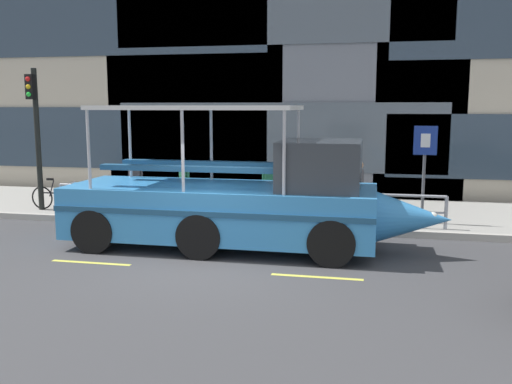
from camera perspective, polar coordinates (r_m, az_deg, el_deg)
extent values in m
plane|color=#3D3D3F|center=(12.07, -4.89, -7.04)|extent=(120.00, 120.00, 0.00)
cube|color=#99968E|center=(17.35, 0.47, -1.83)|extent=(32.00, 4.80, 0.18)
cube|color=#B2ADA3|center=(14.97, -1.44, -3.55)|extent=(32.00, 0.18, 0.18)
cube|color=#DBD64C|center=(12.37, -16.61, -6.98)|extent=(1.80, 0.12, 0.01)
cube|color=#DBD64C|center=(10.97, 6.27, -8.68)|extent=(1.80, 0.12, 0.01)
cube|color=#2D3D4C|center=(21.90, -15.08, 5.39)|extent=(12.41, 0.06, 2.31)
cube|color=#2D3D4C|center=(22.07, -15.54, 16.35)|extent=(12.41, 0.06, 2.31)
cube|color=#4C5660|center=(19.81, 2.04, 5.66)|extent=(11.82, 0.06, 2.43)
cube|color=#4C5660|center=(20.06, 2.12, 18.36)|extent=(11.82, 0.06, 2.43)
cylinder|color=#9EA0A8|center=(15.16, -1.72, 0.19)|extent=(10.83, 0.07, 0.07)
cylinder|color=#9EA0A8|center=(15.22, -1.71, -1.38)|extent=(10.83, 0.06, 0.06)
cylinder|color=#9EA0A8|center=(17.31, -19.41, -0.64)|extent=(0.09, 0.09, 0.84)
cylinder|color=#9EA0A8|center=(16.29, -12.88, -0.93)|extent=(0.09, 0.09, 0.84)
cylinder|color=#9EA0A8|center=(15.51, -5.60, -1.23)|extent=(0.09, 0.09, 0.84)
cylinder|color=#9EA0A8|center=(15.01, 2.31, -1.53)|extent=(0.09, 0.09, 0.84)
cylinder|color=#9EA0A8|center=(14.81, 10.61, -1.82)|extent=(0.09, 0.09, 0.84)
cylinder|color=#9EA0A8|center=(14.92, 18.95, -2.07)|extent=(0.09, 0.09, 0.84)
cylinder|color=black|center=(17.89, -21.53, 4.99)|extent=(0.16, 0.16, 4.22)
cube|color=black|center=(17.70, -22.18, 9.98)|extent=(0.24, 0.20, 0.72)
sphere|color=red|center=(17.62, -22.42, 10.69)|extent=(0.14, 0.14, 0.14)
sphere|color=gold|center=(17.61, -22.38, 9.98)|extent=(0.14, 0.14, 0.14)
sphere|color=green|center=(17.60, -22.34, 9.27)|extent=(0.14, 0.14, 0.14)
cylinder|color=#4C4F54|center=(15.43, 16.86, 1.63)|extent=(0.08, 0.08, 2.57)
cube|color=navy|center=(15.30, 17.04, 5.09)|extent=(0.60, 0.04, 0.76)
cube|color=white|center=(15.28, 17.04, 5.09)|extent=(0.24, 0.01, 0.36)
torus|color=black|center=(17.57, -18.29, -0.68)|extent=(0.70, 0.04, 0.70)
torus|color=black|center=(18.12, -21.13, -0.56)|extent=(0.70, 0.04, 0.70)
cylinder|color=black|center=(17.82, -19.76, -0.12)|extent=(0.95, 0.04, 0.04)
cylinder|color=black|center=(17.89, -20.27, 0.35)|extent=(0.19, 0.04, 0.51)
cube|color=black|center=(17.88, -20.43, 1.24)|extent=(0.20, 0.08, 0.06)
cylinder|color=#A5A5AA|center=(17.52, -18.48, 0.93)|extent=(0.03, 0.46, 0.03)
cube|color=#388CD1|center=(13.03, -3.63, -1.93)|extent=(7.13, 2.44, 1.19)
cone|color=#388CD1|center=(12.60, 15.90, -2.63)|extent=(1.60, 1.13, 1.13)
cylinder|color=#388CD1|center=(14.39, -17.43, -1.30)|extent=(0.36, 1.13, 1.13)
cube|color=navy|center=(11.84, -5.25, -2.31)|extent=(7.13, 0.04, 0.12)
sphere|color=white|center=(12.62, 17.72, -2.45)|extent=(0.22, 0.22, 0.22)
cube|color=#33383D|center=(12.45, 6.66, 2.80)|extent=(1.78, 2.05, 1.08)
cube|color=silver|center=(12.96, -6.04, 8.62)|extent=(4.63, 2.24, 0.10)
cylinder|color=#B2B2B7|center=(13.56, 4.35, 4.74)|extent=(0.07, 0.07, 1.75)
cylinder|color=#B2B2B7|center=(11.44, 2.90, 4.01)|extent=(0.07, 0.07, 1.75)
cylinder|color=#B2B2B7|center=(14.02, -4.62, 4.87)|extent=(0.07, 0.07, 1.75)
cylinder|color=#B2B2B7|center=(11.98, -7.55, 4.16)|extent=(0.07, 0.07, 1.75)
cylinder|color=#B2B2B7|center=(14.79, -12.83, 4.88)|extent=(0.07, 0.07, 1.75)
cylinder|color=#B2B2B7|center=(12.88, -16.83, 4.18)|extent=(0.07, 0.07, 1.75)
cube|color=navy|center=(13.59, -5.18, 2.94)|extent=(4.26, 0.28, 0.12)
cube|color=navy|center=(12.48, -6.77, 2.40)|extent=(4.26, 0.28, 0.12)
cylinder|color=black|center=(13.76, 8.47, -3.00)|extent=(1.00, 0.28, 1.00)
cylinder|color=black|center=(11.58, 7.76, -5.23)|extent=(1.00, 0.28, 1.00)
cylinder|color=black|center=(14.21, -3.09, -2.54)|extent=(1.00, 0.28, 1.00)
cylinder|color=black|center=(12.11, -5.86, -4.57)|extent=(1.00, 0.28, 1.00)
cylinder|color=black|center=(15.04, -12.32, -2.09)|extent=(1.00, 0.28, 1.00)
cylinder|color=black|center=(13.08, -16.35, -3.88)|extent=(1.00, 0.28, 1.00)
cylinder|color=black|center=(15.55, 10.40, -1.37)|extent=(0.10, 0.10, 0.81)
cylinder|color=black|center=(15.70, 10.57, -1.27)|extent=(0.10, 0.10, 0.81)
cube|color=#38383D|center=(15.52, 10.56, 1.20)|extent=(0.25, 0.34, 0.57)
cylinder|color=#38383D|center=(15.33, 10.34, 1.00)|extent=(0.07, 0.07, 0.52)
cylinder|color=#38383D|center=(15.71, 10.76, 1.18)|extent=(0.07, 0.07, 0.52)
sphere|color=#936B4C|center=(15.47, 10.60, 2.74)|extent=(0.22, 0.22, 0.22)
cylinder|color=black|center=(16.18, 1.64, -0.92)|extent=(0.10, 0.10, 0.76)
cylinder|color=black|center=(16.14, 1.13, -0.94)|extent=(0.10, 0.10, 0.76)
cube|color=#236B47|center=(16.06, 1.40, 1.34)|extent=(0.33, 0.27, 0.54)
cylinder|color=#236B47|center=(16.12, 2.04, 1.27)|extent=(0.07, 0.07, 0.48)
cylinder|color=#236B47|center=(16.02, 0.75, 1.23)|extent=(0.07, 0.07, 0.48)
sphere|color=beige|center=(16.02, 1.40, 2.74)|extent=(0.21, 0.21, 0.21)
cylinder|color=#1E2338|center=(16.57, -7.51, -0.75)|extent=(0.10, 0.10, 0.77)
cylinder|color=#1E2338|center=(16.46, -7.18, -0.81)|extent=(0.10, 0.10, 0.77)
cube|color=#236B47|center=(16.42, -7.39, 1.47)|extent=(0.33, 0.29, 0.54)
cylinder|color=#236B47|center=(16.57, -7.79, 1.43)|extent=(0.07, 0.07, 0.49)
cylinder|color=#236B47|center=(16.28, -6.97, 1.32)|extent=(0.07, 0.07, 0.49)
sphere|color=beige|center=(16.37, -7.42, 2.85)|extent=(0.21, 0.21, 0.21)
cylinder|color=#47423D|center=(17.46, -11.98, -0.40)|extent=(0.10, 0.10, 0.76)
cylinder|color=#47423D|center=(17.49, -12.45, -0.40)|extent=(0.10, 0.10, 0.76)
cube|color=#38383D|center=(17.38, -12.28, 1.70)|extent=(0.31, 0.22, 0.53)
cylinder|color=#38383D|center=(17.35, -11.68, 1.61)|extent=(0.07, 0.07, 0.48)
cylinder|color=#38383D|center=(17.43, -12.88, 1.61)|extent=(0.07, 0.07, 0.48)
sphere|color=tan|center=(17.34, -12.33, 2.98)|extent=(0.21, 0.21, 0.21)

